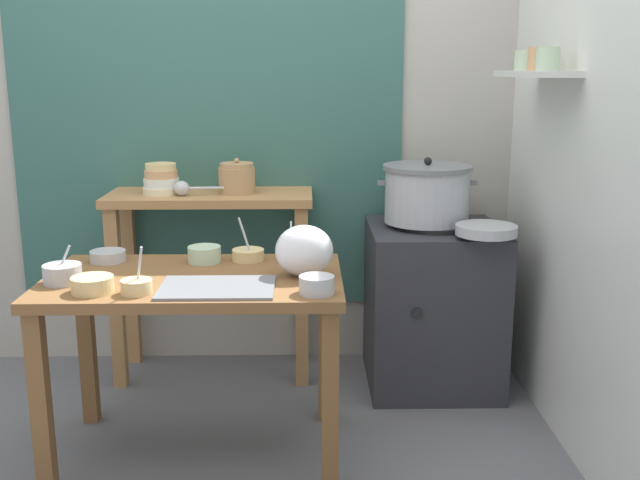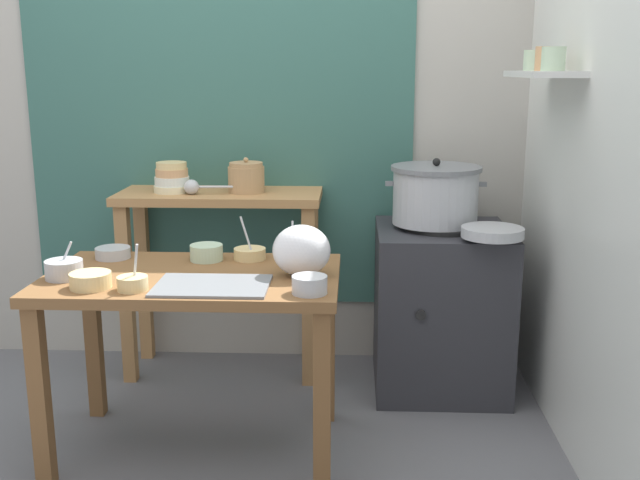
# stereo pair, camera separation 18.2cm
# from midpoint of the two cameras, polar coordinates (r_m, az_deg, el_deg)

# --- Properties ---
(ground_plane) EXTENTS (9.00, 9.00, 0.00)m
(ground_plane) POSITION_cam_midpoint_polar(r_m,az_deg,el_deg) (3.04, -5.88, -16.00)
(ground_plane) COLOR slate
(wall_back) EXTENTS (4.40, 0.12, 2.60)m
(wall_back) POSITION_cam_midpoint_polar(r_m,az_deg,el_deg) (3.74, -2.60, 10.43)
(wall_back) COLOR #B2ADA3
(wall_back) RESTS_ON ground
(wall_right) EXTENTS (0.30, 3.20, 2.60)m
(wall_right) POSITION_cam_midpoint_polar(r_m,az_deg,el_deg) (3.00, 21.93, 8.82)
(wall_right) COLOR silver
(wall_right) RESTS_ON ground
(prep_table) EXTENTS (1.10, 0.66, 0.72)m
(prep_table) POSITION_cam_midpoint_polar(r_m,az_deg,el_deg) (2.85, -7.87, -4.73)
(prep_table) COLOR brown
(prep_table) RESTS_ON ground
(back_shelf_table) EXTENTS (0.96, 0.40, 0.90)m
(back_shelf_table) POSITION_cam_midpoint_polar(r_m,az_deg,el_deg) (3.59, -6.16, 0.19)
(back_shelf_table) COLOR #B27F4C
(back_shelf_table) RESTS_ON ground
(stove_block) EXTENTS (0.60, 0.61, 0.78)m
(stove_block) POSITION_cam_midpoint_polar(r_m,az_deg,el_deg) (3.54, 10.68, -5.12)
(stove_block) COLOR #2D2D33
(stove_block) RESTS_ON ground
(steamer_pot) EXTENTS (0.46, 0.41, 0.30)m
(steamer_pot) POSITION_cam_midpoint_polar(r_m,az_deg,el_deg) (3.43, 10.34, 3.43)
(steamer_pot) COLOR #B7BABF
(steamer_pot) RESTS_ON stove_block
(clay_pot) EXTENTS (0.17, 0.17, 0.17)m
(clay_pot) POSITION_cam_midpoint_polar(r_m,az_deg,el_deg) (3.52, -4.20, 4.79)
(clay_pot) COLOR tan
(clay_pot) RESTS_ON back_shelf_table
(bowl_stack_enamel) EXTENTS (0.17, 0.17, 0.14)m
(bowl_stack_enamel) POSITION_cam_midpoint_polar(r_m,az_deg,el_deg) (3.57, -9.85, 4.67)
(bowl_stack_enamel) COLOR beige
(bowl_stack_enamel) RESTS_ON back_shelf_table
(ladle) EXTENTS (0.26, 0.07, 0.07)m
(ladle) POSITION_cam_midpoint_polar(r_m,az_deg,el_deg) (3.49, -8.21, 4.04)
(ladle) COLOR #B7BABF
(ladle) RESTS_ON back_shelf_table
(serving_tray) EXTENTS (0.40, 0.28, 0.01)m
(serving_tray) POSITION_cam_midpoint_polar(r_m,az_deg,el_deg) (2.64, -6.31, -3.51)
(serving_tray) COLOR slate
(serving_tray) RESTS_ON prep_table
(plastic_bag) EXTENTS (0.22, 0.17, 0.19)m
(plastic_bag) POSITION_cam_midpoint_polar(r_m,az_deg,el_deg) (2.74, 0.47, -0.83)
(plastic_bag) COLOR white
(plastic_bag) RESTS_ON prep_table
(wide_pan) EXTENTS (0.26, 0.26, 0.04)m
(wide_pan) POSITION_cam_midpoint_polar(r_m,az_deg,el_deg) (3.22, 14.67, 0.57)
(wide_pan) COLOR #B7BABF
(wide_pan) RESTS_ON stove_block
(prep_bowl_0) EXTENTS (0.12, 0.12, 0.06)m
(prep_bowl_0) POSITION_cam_midpoint_polar(r_m,az_deg,el_deg) (2.54, 1.24, -3.40)
(prep_bowl_0) COLOR #B7BABF
(prep_bowl_0) RESTS_ON prep_table
(prep_bowl_1) EXTENTS (0.14, 0.14, 0.06)m
(prep_bowl_1) POSITION_cam_midpoint_polar(r_m,az_deg,el_deg) (2.70, -15.35, -2.96)
(prep_bowl_1) COLOR #E5C684
(prep_bowl_1) RESTS_ON prep_table
(prep_bowl_2) EXTENTS (0.12, 0.12, 0.16)m
(prep_bowl_2) POSITION_cam_midpoint_polar(r_m,az_deg,el_deg) (2.97, -0.09, -1.15)
(prep_bowl_2) COLOR #B7BABF
(prep_bowl_2) RESTS_ON prep_table
(prep_bowl_3) EXTENTS (0.14, 0.14, 0.04)m
(prep_bowl_3) POSITION_cam_midpoint_polar(r_m,az_deg,el_deg) (3.11, -13.99, -0.93)
(prep_bowl_3) COLOR #B7BABF
(prep_bowl_3) RESTS_ON prep_table
(prep_bowl_4) EXTENTS (0.13, 0.13, 0.18)m
(prep_bowl_4) POSITION_cam_midpoint_polar(r_m,az_deg,el_deg) (3.00, -3.68, -1.01)
(prep_bowl_4) COLOR #E5C684
(prep_bowl_4) RESTS_ON prep_table
(prep_bowl_5) EXTENTS (0.14, 0.14, 0.13)m
(prep_bowl_5) POSITION_cam_midpoint_polar(r_m,az_deg,el_deg) (2.85, -17.32, -2.12)
(prep_bowl_5) COLOR #B7BABF
(prep_bowl_5) RESTS_ON prep_table
(prep_bowl_6) EXTENTS (0.11, 0.11, 0.17)m
(prep_bowl_6) POSITION_cam_midpoint_polar(r_m,az_deg,el_deg) (2.64, -12.27, -3.21)
(prep_bowl_6) COLOR #E5C684
(prep_bowl_6) RESTS_ON prep_table
(prep_bowl_7) EXTENTS (0.13, 0.13, 0.06)m
(prep_bowl_7) POSITION_cam_midpoint_polar(r_m,az_deg,el_deg) (3.00, -6.99, -0.92)
(prep_bowl_7) COLOR #B7D1AD
(prep_bowl_7) RESTS_ON prep_table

